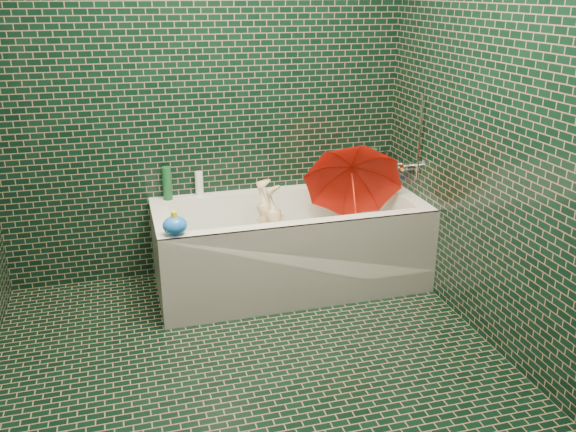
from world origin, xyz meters
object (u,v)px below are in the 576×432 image
object	(u,v)px
child	(278,244)
rubber_duck	(355,176)
bath_toy	(175,225)
bathtub	(291,254)
umbrella	(354,193)

from	to	relation	value
child	rubber_duck	size ratio (longest dim) A/B	7.87
child	rubber_duck	bearing A→B (deg)	115.91
child	bath_toy	world-z (taller)	bath_toy
rubber_duck	child	bearing A→B (deg)	-153.41
child	rubber_duck	xyz separation A→B (m)	(0.66, 0.39, 0.28)
rubber_duck	bathtub	bearing A→B (deg)	-151.92
bathtub	bath_toy	xyz separation A→B (m)	(-0.75, -0.30, 0.40)
bath_toy	rubber_duck	bearing A→B (deg)	48.69
bathtub	umbrella	bearing A→B (deg)	-4.96
bathtub	bath_toy	bearing A→B (deg)	-158.20
child	bath_toy	bearing A→B (deg)	-72.57
bathtub	rubber_duck	distance (m)	0.77
umbrella	bathtub	bearing A→B (deg)	-162.00
bathtub	rubber_duck	size ratio (longest dim) A/B	16.50
umbrella	bath_toy	size ratio (longest dim) A/B	3.62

